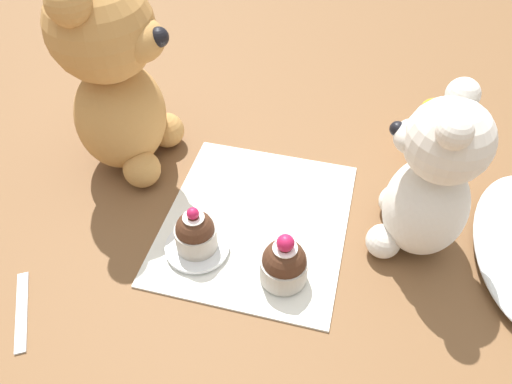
{
  "coord_description": "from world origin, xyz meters",
  "views": [
    {
      "loc": [
        0.4,
        0.1,
        0.49
      ],
      "look_at": [
        0.0,
        0.0,
        0.06
      ],
      "focal_mm": 35.0,
      "sensor_mm": 36.0,
      "label": 1
    }
  ],
  "objects_px": {
    "teddy_bear_tan": "(115,76)",
    "saucer_plate": "(197,246)",
    "cupcake_near_tan_bear": "(195,233)",
    "teaspoon": "(21,310)",
    "teddy_bear_cream": "(430,183)",
    "cupcake_near_cream_bear": "(284,263)",
    "juice_glass": "(435,132)"
  },
  "relations": [
    {
      "from": "teddy_bear_tan",
      "to": "juice_glass",
      "type": "bearing_deg",
      "value": -72.73
    },
    {
      "from": "teddy_bear_cream",
      "to": "juice_glass",
      "type": "bearing_deg",
      "value": -178.16
    },
    {
      "from": "teddy_bear_tan",
      "to": "teaspoon",
      "type": "bearing_deg",
      "value": 178.12
    },
    {
      "from": "teddy_bear_cream",
      "to": "juice_glass",
      "type": "relative_size",
      "value": 2.74
    },
    {
      "from": "teddy_bear_tan",
      "to": "juice_glass",
      "type": "height_order",
      "value": "teddy_bear_tan"
    },
    {
      "from": "teddy_bear_tan",
      "to": "saucer_plate",
      "type": "relative_size",
      "value": 3.56
    },
    {
      "from": "saucer_plate",
      "to": "cupcake_near_tan_bear",
      "type": "height_order",
      "value": "cupcake_near_tan_bear"
    },
    {
      "from": "saucer_plate",
      "to": "juice_glass",
      "type": "bearing_deg",
      "value": 133.58
    },
    {
      "from": "cupcake_near_tan_bear",
      "to": "juice_glass",
      "type": "xyz_separation_m",
      "value": [
        -0.26,
        0.27,
        0.0
      ]
    },
    {
      "from": "teddy_bear_cream",
      "to": "saucer_plate",
      "type": "xyz_separation_m",
      "value": [
        0.08,
        -0.25,
        -0.09
      ]
    },
    {
      "from": "teddy_bear_tan",
      "to": "cupcake_near_cream_bear",
      "type": "height_order",
      "value": "teddy_bear_tan"
    },
    {
      "from": "teddy_bear_cream",
      "to": "cupcake_near_tan_bear",
      "type": "relative_size",
      "value": 3.27
    },
    {
      "from": "teddy_bear_cream",
      "to": "teaspoon",
      "type": "xyz_separation_m",
      "value": [
        0.21,
        -0.41,
        -0.1
      ]
    },
    {
      "from": "teddy_bear_tan",
      "to": "saucer_plate",
      "type": "xyz_separation_m",
      "value": [
        0.14,
        0.15,
        -0.13
      ]
    },
    {
      "from": "cupcake_near_tan_bear",
      "to": "cupcake_near_cream_bear",
      "type": "bearing_deg",
      "value": 82.37
    },
    {
      "from": "cupcake_near_cream_bear",
      "to": "cupcake_near_tan_bear",
      "type": "xyz_separation_m",
      "value": [
        -0.01,
        -0.11,
        0.0
      ]
    },
    {
      "from": "teddy_bear_cream",
      "to": "cupcake_near_tan_bear",
      "type": "distance_m",
      "value": 0.27
    },
    {
      "from": "cupcake_near_tan_bear",
      "to": "teaspoon",
      "type": "distance_m",
      "value": 0.21
    },
    {
      "from": "cupcake_near_tan_bear",
      "to": "juice_glass",
      "type": "relative_size",
      "value": 0.84
    },
    {
      "from": "teddy_bear_tan",
      "to": "saucer_plate",
      "type": "bearing_deg",
      "value": -132.04
    },
    {
      "from": "teddy_bear_tan",
      "to": "teddy_bear_cream",
      "type": "bearing_deg",
      "value": -96.37
    },
    {
      "from": "teddy_bear_cream",
      "to": "cupcake_near_cream_bear",
      "type": "xyz_separation_m",
      "value": [
        0.1,
        -0.14,
        -0.07
      ]
    },
    {
      "from": "teddy_bear_cream",
      "to": "cupcake_near_tan_bear",
      "type": "height_order",
      "value": "teddy_bear_cream"
    },
    {
      "from": "cupcake_near_cream_bear",
      "to": "saucer_plate",
      "type": "bearing_deg",
      "value": -97.63
    },
    {
      "from": "teddy_bear_cream",
      "to": "saucer_plate",
      "type": "relative_size",
      "value": 2.73
    },
    {
      "from": "teddy_bear_cream",
      "to": "juice_glass",
      "type": "height_order",
      "value": "teddy_bear_cream"
    },
    {
      "from": "teddy_bear_cream",
      "to": "cupcake_near_cream_bear",
      "type": "distance_m",
      "value": 0.18
    },
    {
      "from": "teddy_bear_cream",
      "to": "cupcake_near_cream_bear",
      "type": "relative_size",
      "value": 2.96
    },
    {
      "from": "cupcake_near_cream_bear",
      "to": "teaspoon",
      "type": "relative_size",
      "value": 0.7
    },
    {
      "from": "cupcake_near_tan_bear",
      "to": "teaspoon",
      "type": "height_order",
      "value": "cupcake_near_tan_bear"
    },
    {
      "from": "cupcake_near_cream_bear",
      "to": "saucer_plate",
      "type": "relative_size",
      "value": 0.92
    },
    {
      "from": "cupcake_near_tan_bear",
      "to": "teaspoon",
      "type": "relative_size",
      "value": 0.63
    }
  ]
}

